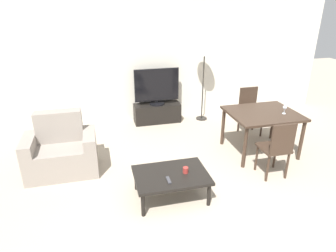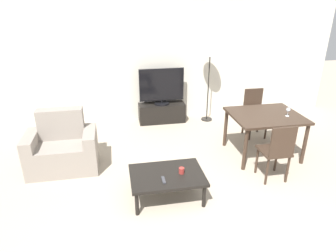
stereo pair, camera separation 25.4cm
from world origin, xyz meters
name	(u,v)px [view 2 (the right image)]	position (x,y,z in m)	size (l,w,h in m)	color
ground_plane	(216,250)	(0.00, 0.00, 0.00)	(18.00, 18.00, 0.00)	tan
wall_back	(159,58)	(0.00, 3.94, 1.35)	(7.84, 0.06, 2.70)	silver
armchair	(63,149)	(-1.83, 2.08, 0.33)	(1.06, 0.65, 0.94)	gray
tv_stand	(162,113)	(0.02, 3.68, 0.20)	(0.99, 0.36, 0.41)	black
tv	(162,87)	(0.02, 3.68, 0.79)	(0.94, 0.32, 0.77)	black
coffee_table	(167,176)	(-0.36, 1.03, 0.33)	(0.98, 0.69, 0.37)	black
dining_table	(265,119)	(1.47, 1.92, 0.65)	(1.14, 0.97, 0.74)	#38281E
dining_chair_near	(277,150)	(1.27, 1.14, 0.51)	(0.40, 0.40, 0.91)	#38281E
dining_chair_far	(254,110)	(1.67, 2.71, 0.51)	(0.40, 0.40, 0.91)	#38281E
floor_lamp	(210,52)	(1.01, 3.61, 1.48)	(0.37, 0.37, 1.68)	black
remote_primary	(164,180)	(-0.43, 0.88, 0.38)	(0.04, 0.15, 0.02)	#38383D
cup_white_near	(182,171)	(-0.16, 1.01, 0.41)	(0.07, 0.07, 0.08)	maroon
wine_glass_left	(288,110)	(1.78, 1.79, 0.84)	(0.07, 0.07, 0.15)	silver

